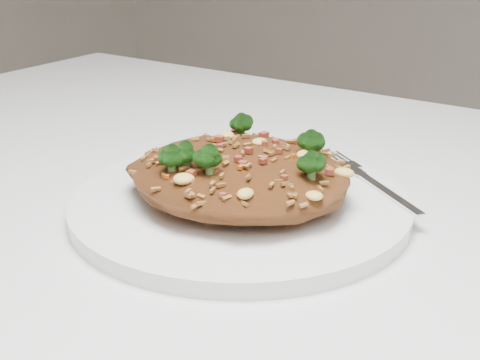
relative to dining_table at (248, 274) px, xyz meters
The scene contains 4 objects.
dining_table is the anchor object (origin of this frame).
plate 0.11m from the dining_table, 64.91° to the right, with size 0.29×0.29×0.01m, color white.
fried_rice 0.14m from the dining_table, 64.88° to the right, with size 0.19×0.18×0.06m.
fork 0.16m from the dining_table, 21.59° to the left, with size 0.14×0.11×0.00m.
Camera 1 is at (0.32, -0.48, 0.99)m, focal length 50.00 mm.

